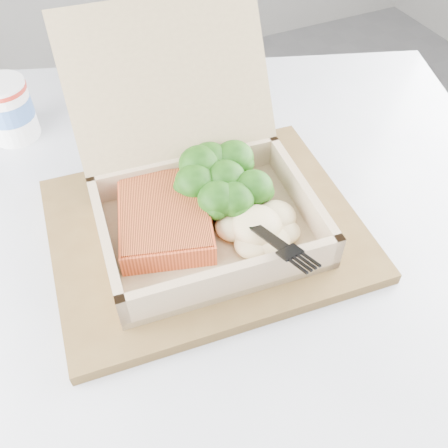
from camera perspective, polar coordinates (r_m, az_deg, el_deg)
name	(u,v)px	position (r m, az deg, el deg)	size (l,w,h in m)	color
cafe_table	(212,319)	(0.75, -1.40, -10.81)	(1.03, 1.03, 0.73)	black
serving_tray	(205,229)	(0.60, -2.16, -0.52)	(0.36, 0.28, 0.02)	brown
takeout_container	(195,176)	(0.58, -3.34, 5.54)	(0.27, 0.31, 0.20)	tan
salmon_fillet	(165,217)	(0.57, -6.80, 0.77)	(0.10, 0.13, 0.03)	#E05B2C
broccoli_pile	(225,183)	(0.59, 0.13, 4.66)	(0.13, 0.13, 0.05)	#2B7018
mashed_potatoes	(256,225)	(0.55, 3.72, -0.16)	(0.09, 0.08, 0.03)	beige
plastic_fork	(243,214)	(0.55, 2.20, 1.12)	(0.04, 0.16, 0.04)	black
paper_cup	(8,108)	(0.78, -23.48, 12.04)	(0.07, 0.07, 0.09)	white
receipt	(220,125)	(0.76, -0.50, 11.21)	(0.08, 0.15, 0.00)	silver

